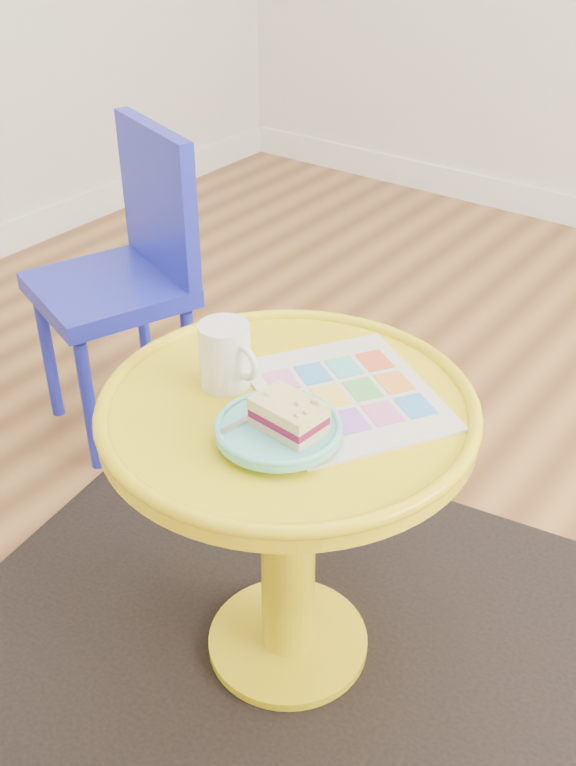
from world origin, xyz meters
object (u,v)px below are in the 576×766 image
Objects in this scene: side_table at (288,483)px; newspaper at (347,395)px; plate at (278,430)px; mug at (226,354)px; chair at (129,265)px.

side_table is 0.19m from newspaper.
plate is (0.04, -0.08, 0.18)m from side_table.
mug is at bearing -121.74° from newspaper.
side_table is at bearing -7.17° from chair.
side_table is 0.87m from chair.
plate is at bearing -64.00° from newspaper.
chair reaches higher than mug.
side_table is at bearing 14.38° from mug.
chair is at bearing 156.62° from mug.
side_table is 0.25m from mug.
plate is at bearing -10.43° from chair.
side_table is 3.21× the size of plate.
chair is 6.49× the size of mug.
plate reaches higher than newspaper.
newspaper is 0.20m from mug.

